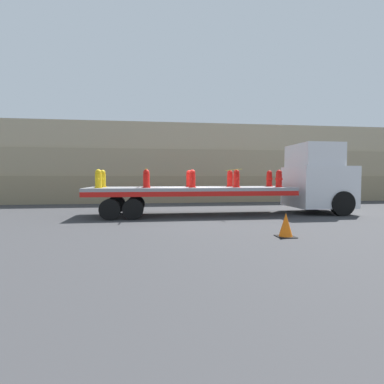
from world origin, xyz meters
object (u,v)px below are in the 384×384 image
(fire_hydrant_yellow_near_0, at_px, (98,179))
(traffic_cone, at_px, (286,225))
(truck_cab, at_px, (319,179))
(fire_hydrant_red_near_2, at_px, (192,179))
(fire_hydrant_red_near_4, at_px, (279,179))
(fire_hydrant_red_far_2, at_px, (189,179))
(fire_hydrant_yellow_far_0, at_px, (103,179))
(fire_hydrant_red_near_1, at_px, (146,179))
(fire_hydrant_red_far_4, at_px, (269,179))
(fire_hydrant_red_near_3, at_px, (236,179))
(fire_hydrant_red_far_3, at_px, (230,179))
(flatbed_trailer, at_px, (178,192))
(fire_hydrant_red_far_1, at_px, (147,179))

(fire_hydrant_yellow_near_0, relative_size, traffic_cone, 1.12)
(truck_cab, distance_m, fire_hydrant_red_near_2, 6.19)
(fire_hydrant_red_near_4, bearing_deg, fire_hydrant_red_far_2, 164.29)
(fire_hydrant_yellow_far_0, height_order, fire_hydrant_red_near_1, same)
(fire_hydrant_yellow_near_0, distance_m, fire_hydrant_red_far_2, 4.07)
(fire_hydrant_yellow_near_0, relative_size, fire_hydrant_red_far_4, 1.00)
(truck_cab, relative_size, fire_hydrant_yellow_far_0, 4.19)
(fire_hydrant_red_near_3, relative_size, traffic_cone, 1.12)
(fire_hydrant_red_near_2, relative_size, fire_hydrant_red_far_3, 1.00)
(flatbed_trailer, height_order, fire_hydrant_yellow_near_0, fire_hydrant_yellow_near_0)
(fire_hydrant_yellow_far_0, relative_size, fire_hydrant_red_far_4, 1.00)
(fire_hydrant_red_far_2, height_order, fire_hydrant_red_far_3, same)
(fire_hydrant_red_near_1, height_order, fire_hydrant_red_near_3, same)
(fire_hydrant_yellow_near_0, bearing_deg, flatbed_trailer, 9.37)
(fire_hydrant_yellow_far_0, height_order, traffic_cone, fire_hydrant_yellow_far_0)
(fire_hydrant_yellow_far_0, bearing_deg, fire_hydrant_red_near_2, -15.71)
(fire_hydrant_red_far_3, xyz_separation_m, fire_hydrant_red_far_4, (1.96, 0.00, 0.00))
(fire_hydrant_red_near_2, xyz_separation_m, fire_hydrant_red_far_2, (0.00, 1.10, 0.00))
(fire_hydrant_red_far_1, distance_m, fire_hydrant_red_near_4, 5.98)
(fire_hydrant_red_far_2, xyz_separation_m, fire_hydrant_red_near_4, (3.92, -1.10, 0.00))
(traffic_cone, bearing_deg, truck_cab, 52.09)
(traffic_cone, bearing_deg, fire_hydrant_yellow_far_0, 135.40)
(fire_hydrant_red_far_4, bearing_deg, fire_hydrant_red_near_2, -164.29)
(fire_hydrant_red_far_3, bearing_deg, fire_hydrant_red_near_4, -29.36)
(fire_hydrant_red_near_1, xyz_separation_m, fire_hydrant_red_far_2, (1.96, 1.10, 0.00))
(truck_cab, bearing_deg, fire_hydrant_red_far_3, 172.54)
(fire_hydrant_yellow_near_0, bearing_deg, fire_hydrant_red_near_4, 0.00)
(fire_hydrant_red_far_2, xyz_separation_m, fire_hydrant_red_near_3, (1.96, -1.10, 0.00))
(flatbed_trailer, bearing_deg, fire_hydrant_red_far_4, 6.98)
(fire_hydrant_red_near_3, bearing_deg, truck_cab, 7.46)
(fire_hydrant_red_near_1, distance_m, fire_hydrant_red_near_2, 1.96)
(fire_hydrant_red_far_3, height_order, traffic_cone, fire_hydrant_red_far_3)
(truck_cab, distance_m, fire_hydrant_red_near_3, 4.24)
(truck_cab, relative_size, fire_hydrant_red_near_1, 4.19)
(fire_hydrant_red_far_2, distance_m, fire_hydrant_red_near_4, 4.07)
(fire_hydrant_red_far_1, distance_m, fire_hydrant_red_far_3, 3.92)
(fire_hydrant_red_far_1, bearing_deg, flatbed_trailer, -21.79)
(fire_hydrant_yellow_near_0, relative_size, fire_hydrant_red_near_3, 1.00)
(fire_hydrant_red_far_4, distance_m, traffic_cone, 6.29)
(truck_cab, xyz_separation_m, fire_hydrant_yellow_far_0, (-10.08, 0.55, 0.03))
(fire_hydrant_yellow_far_0, distance_m, fire_hydrant_red_near_2, 4.07)
(truck_cab, height_order, fire_hydrant_yellow_far_0, truck_cab)
(fire_hydrant_yellow_near_0, bearing_deg, fire_hydrant_yellow_far_0, 90.00)
(fire_hydrant_red_far_3, bearing_deg, fire_hydrant_yellow_near_0, -169.38)
(traffic_cone, bearing_deg, fire_hydrant_red_near_4, 68.38)
(truck_cab, xyz_separation_m, flatbed_trailer, (-6.75, 0.00, -0.58))
(fire_hydrant_red_far_3, bearing_deg, fire_hydrant_red_near_3, -90.00)
(fire_hydrant_red_far_4, bearing_deg, fire_hydrant_yellow_near_0, -172.00)
(fire_hydrant_red_near_1, distance_m, fire_hydrant_red_near_3, 3.92)
(fire_hydrant_red_near_3, bearing_deg, fire_hydrant_red_far_2, 150.64)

